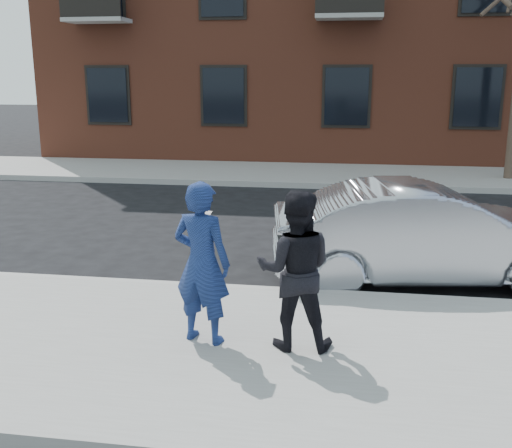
# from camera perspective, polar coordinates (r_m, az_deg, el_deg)

# --- Properties ---
(ground) EXTENTS (100.00, 100.00, 0.00)m
(ground) POSITION_cam_1_polar(r_m,az_deg,el_deg) (6.41, 5.95, -12.36)
(ground) COLOR black
(ground) RESTS_ON ground
(near_sidewalk) EXTENTS (50.00, 3.50, 0.15)m
(near_sidewalk) POSITION_cam_1_polar(r_m,az_deg,el_deg) (6.15, 5.84, -12.76)
(near_sidewalk) COLOR gray
(near_sidewalk) RESTS_ON ground
(near_curb) EXTENTS (50.00, 0.10, 0.15)m
(near_curb) POSITION_cam_1_polar(r_m,az_deg,el_deg) (7.80, 6.58, -6.83)
(near_curb) COLOR #999691
(near_curb) RESTS_ON ground
(far_sidewalk) EXTENTS (50.00, 3.50, 0.15)m
(far_sidewalk) POSITION_cam_1_polar(r_m,az_deg,el_deg) (17.21, 7.97, 4.64)
(far_sidewalk) COLOR gray
(far_sidewalk) RESTS_ON ground
(far_curb) EXTENTS (50.00, 0.10, 0.15)m
(far_curb) POSITION_cam_1_polar(r_m,az_deg,el_deg) (15.44, 7.84, 3.58)
(far_curb) COLOR #999691
(far_curb) RESTS_ON ground
(silver_sedan) EXTENTS (4.42, 2.12, 1.40)m
(silver_sedan) POSITION_cam_1_polar(r_m,az_deg,el_deg) (8.60, 15.93, -0.93)
(silver_sedan) COLOR #999BA3
(silver_sedan) RESTS_ON ground
(man_hoodie) EXTENTS (0.69, 0.57, 1.68)m
(man_hoodie) POSITION_cam_1_polar(r_m,az_deg,el_deg) (6.08, -5.18, -3.71)
(man_hoodie) COLOR navy
(man_hoodie) RESTS_ON near_sidewalk
(man_peacoat) EXTENTS (0.82, 0.66, 1.62)m
(man_peacoat) POSITION_cam_1_polar(r_m,az_deg,el_deg) (5.95, 3.76, -4.40)
(man_peacoat) COLOR black
(man_peacoat) RESTS_ON near_sidewalk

